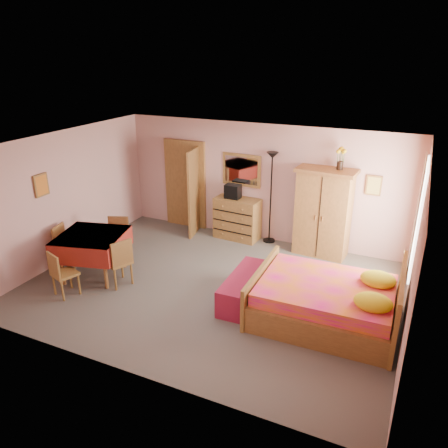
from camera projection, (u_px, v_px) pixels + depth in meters
The scene contains 23 objects.
floor at pixel (212, 287), 7.98m from camera, with size 6.50×6.50×0.00m, color #656059.
ceiling at pixel (211, 146), 7.01m from camera, with size 6.50×6.50×0.00m, color brown.
wall_back at pixel (261, 183), 9.60m from camera, with size 6.50×0.10×2.60m, color #D19C97.
wall_front at pixel (122, 288), 5.38m from camera, with size 6.50×0.10×2.60m, color #D19C97.
wall_left at pixel (66, 196), 8.75m from camera, with size 0.10×5.00×2.60m, color #D19C97.
wall_right at pixel (415, 256), 6.24m from camera, with size 0.10×5.00×2.60m, color #D19C97.
doorway at pixel (186, 185), 10.41m from camera, with size 1.06×0.12×2.15m, color #9E6B35.
window at pixel (417, 218), 7.21m from camera, with size 0.08×1.40×1.95m, color white.
picture_left at pixel (41, 185), 8.08m from camera, with size 0.04×0.32×0.42m, color orange.
picture_back at pixel (374, 185), 8.58m from camera, with size 0.30×0.04×0.40m, color #D8BF59.
chest_of_drawers at pixel (237, 218), 9.89m from camera, with size 1.00×0.50×0.95m, color olive.
wall_mirror at pixel (242, 170), 9.66m from camera, with size 0.92×0.05×0.73m, color silver.
stereo at pixel (233, 191), 9.69m from camera, with size 0.33×0.24×0.31m, color black.
floor_lamp at pixel (271, 198), 9.50m from camera, with size 0.26×0.26×2.04m, color black.
wardrobe at pixel (323, 213), 8.94m from camera, with size 1.18×0.61×1.85m, color #AF753B.
sunflower_vase at pixel (341, 158), 8.47m from camera, with size 0.18×0.18×0.45m, color yellow.
bed at pixel (326, 291), 6.85m from camera, with size 2.24×1.77×1.04m, color #E91689.
bench at pixel (246, 288), 7.48m from camera, with size 0.53×1.43×0.48m, color maroon.
dining_table at pixel (93, 255), 8.24m from camera, with size 1.16×1.16×0.85m, color maroon.
chair_south at pixel (65, 273), 7.59m from camera, with size 0.38×0.38×0.84m, color olive.
chair_north at pixel (117, 241), 8.76m from camera, with size 0.42×0.42×0.92m, color olive.
chair_west at pixel (69, 247), 8.55m from camera, with size 0.40×0.40×0.88m, color olive.
chair_east at pixel (118, 261), 7.93m from camera, with size 0.42×0.42×0.92m, color olive.
Camera 1 is at (3.10, -6.25, 4.05)m, focal length 35.00 mm.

